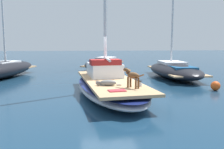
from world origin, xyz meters
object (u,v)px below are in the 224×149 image
Objects in this scene: sailboat_main at (109,87)px; dog_grey at (107,83)px; deck_towel at (117,91)px; moored_boat_far_astern at (104,63)px; coiled_rope at (101,83)px; mooring_buoy at (215,86)px; dog_brown at (132,76)px; deck_winch at (140,84)px; moored_boat_starboard_side at (174,70)px.

sailboat_main is 7.86× the size of dog_grey.
deck_towel reaches higher than sailboat_main.
moored_boat_far_astern is (0.78, 11.66, -0.23)m from dog_grey.
mooring_buoy is (5.49, 1.44, -0.46)m from coiled_rope.
deck_winch is at bearing 40.42° from dog_brown.
dog_grey is at bearing -98.81° from sailboat_main.
deck_towel is at bearing -139.95° from deck_winch.
moored_boat_starboard_side is 18.54× the size of mooring_buoy.
sailboat_main is at bearing 81.19° from dog_grey.
moored_boat_far_astern reaches higher than dog_brown.
coiled_rope reaches higher than mooring_buoy.
dog_brown is at bearing -151.78° from mooring_buoy.
moored_boat_starboard_side is at bearing 58.78° from dog_brown.
dog_grey is 1.20× the size of dog_brown.
deck_winch is 4.66m from mooring_buoy.
moored_boat_far_astern is at bearing 91.82° from deck_winch.
moored_boat_far_astern is 19.12× the size of mooring_buoy.
dog_grey is 0.11× the size of moored_boat_far_astern.
sailboat_main is at bearing -93.10° from moored_boat_far_astern.
dog_brown is (0.60, -2.01, 0.75)m from sailboat_main.
deck_winch is at bearing -25.98° from coiled_rope.
coiled_rope is at bearing -165.33° from mooring_buoy.
dog_grey is 0.12× the size of moored_boat_starboard_side.
coiled_rope is 0.04× the size of moored_boat_starboard_side.
dog_brown reaches higher than coiled_rope.
coiled_rope is (-1.04, 0.95, -0.40)m from dog_brown.
deck_towel is 12.71m from moored_boat_far_astern.
deck_towel is 0.07× the size of moored_boat_far_astern.
deck_towel is at bearing -92.47° from moored_boat_far_astern.
moored_boat_far_astern is at bearing 84.96° from coiled_rope.
sailboat_main is at bearing 67.33° from coiled_rope.
deck_winch is at bearing -88.18° from moored_boat_far_astern.
mooring_buoy is at bearing 4.34° from sailboat_main.
deck_winch reaches higher than mooring_buoy.
sailboat_main is 9.40× the size of dog_brown.
moored_boat_starboard_side is (4.91, 6.20, -0.26)m from dog_grey.
dog_brown is 12.21m from moored_boat_far_astern.
moored_boat_far_astern is at bearing 127.07° from moored_boat_starboard_side.
deck_towel is at bearing -89.91° from sailboat_main.
dog_brown is 0.10× the size of moored_boat_starboard_side.
moored_boat_far_astern reaches higher than deck_winch.
mooring_buoy is at bearing 28.22° from dog_brown.
moored_boat_starboard_side is 4.37m from mooring_buoy.
moored_boat_starboard_side reaches higher than dog_grey.
moored_boat_starboard_side reaches higher than coiled_rope.
mooring_buoy is (0.37, -4.35, -0.29)m from moored_boat_starboard_side.
deck_towel is at bearing -150.25° from mooring_buoy.
moored_boat_starboard_side reaches higher than deck_winch.
sailboat_main is 23.10× the size of coiled_rope.
dog_brown is 5.13m from mooring_buoy.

